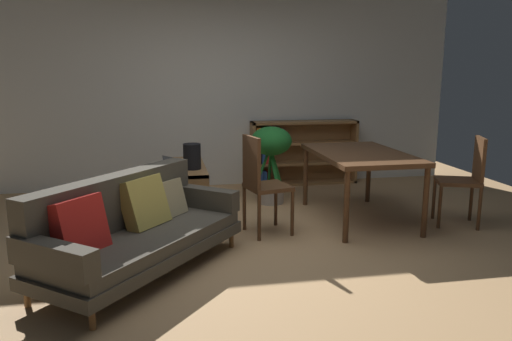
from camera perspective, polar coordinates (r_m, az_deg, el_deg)
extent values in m
plane|color=tan|center=(4.57, -0.69, -9.19)|extent=(8.16, 8.16, 0.00)
cube|color=silver|center=(6.95, -4.65, 9.33)|extent=(6.80, 0.10, 2.70)
cylinder|color=brown|center=(4.62, -2.88, -8.04)|extent=(0.04, 0.04, 0.14)
cylinder|color=brown|center=(3.42, -18.46, -16.05)|extent=(0.04, 0.04, 0.14)
cylinder|color=brown|center=(4.97, -9.13, -6.77)|extent=(0.04, 0.04, 0.14)
cylinder|color=brown|center=(3.87, -25.02, -13.21)|extent=(0.04, 0.04, 0.14)
cube|color=#474238|center=(4.12, -12.94, -9.05)|extent=(1.75, 1.91, 0.10)
cube|color=#474238|center=(4.09, -13.00, -7.73)|extent=(1.68, 1.83, 0.10)
cube|color=#474238|center=(4.20, -16.09, -3.51)|extent=(1.27, 1.49, 0.44)
cube|color=#474238|center=(4.69, -6.15, -3.14)|extent=(0.65, 0.57, 0.19)
cube|color=#474238|center=(3.49, -22.55, -9.22)|extent=(0.65, 0.57, 0.19)
cube|color=red|center=(3.77, -19.79, -6.10)|extent=(0.43, 0.45, 0.43)
cube|color=tan|center=(4.24, -12.81, -3.68)|extent=(0.46, 0.48, 0.44)
cube|color=tan|center=(4.49, -10.11, -3.28)|extent=(0.36, 0.37, 0.34)
cube|color=olive|center=(6.40, -8.04, -0.76)|extent=(0.37, 0.04, 0.53)
cube|color=olive|center=(5.29, -7.44, -3.36)|extent=(0.37, 0.04, 0.53)
cube|color=olive|center=(5.85, -7.76, -2.29)|extent=(0.37, 1.14, 0.04)
cube|color=olive|center=(5.79, -7.83, 0.43)|extent=(0.37, 1.18, 0.04)
cube|color=olive|center=(5.91, -7.70, -4.25)|extent=(0.37, 1.14, 0.04)
cube|color=silver|center=(5.98, -7.89, 1.06)|extent=(0.22, 0.30, 0.02)
cube|color=black|center=(5.97, -9.83, 1.27)|extent=(0.21, 0.29, 0.06)
cylinder|color=black|center=(5.54, -7.43, 1.63)|extent=(0.20, 0.20, 0.29)
cylinder|color=slate|center=(5.53, -7.44, 2.22)|extent=(0.11, 0.11, 0.01)
cylinder|color=#9E9389|center=(6.10, 1.74, -2.66)|extent=(0.32, 0.32, 0.24)
cylinder|color=#1E6B28|center=(6.03, 2.33, 0.33)|extent=(0.16, 0.06, 0.42)
cylinder|color=#1E6B28|center=(6.11, 1.64, 0.78)|extent=(0.05, 0.22, 0.48)
cylinder|color=#1E6B28|center=(5.98, 0.87, 0.58)|extent=(0.23, 0.08, 0.49)
cylinder|color=#1E6B28|center=(5.94, 2.20, -0.16)|extent=(0.09, 0.24, 0.37)
ellipsoid|color=#1E6B28|center=(5.97, 1.77, 3.45)|extent=(0.50, 0.50, 0.35)
cylinder|color=#56351E|center=(5.98, 5.78, -0.72)|extent=(0.06, 0.06, 0.70)
cylinder|color=#56351E|center=(4.73, 10.45, -4.19)|extent=(0.06, 0.06, 0.70)
cylinder|color=#56351E|center=(6.26, 12.92, -0.41)|extent=(0.06, 0.06, 0.70)
cylinder|color=#56351E|center=(5.07, 19.06, -3.56)|extent=(0.06, 0.06, 0.70)
cube|color=#56351E|center=(5.41, 12.03, 1.84)|extent=(0.91, 1.46, 0.05)
cylinder|color=#56351E|center=(5.45, 20.53, -4.03)|extent=(0.04, 0.04, 0.45)
cylinder|color=#56351E|center=(5.77, 19.93, -3.12)|extent=(0.04, 0.04, 0.45)
cylinder|color=#56351E|center=(5.53, 24.49, -4.11)|extent=(0.04, 0.04, 0.45)
cylinder|color=#56351E|center=(5.86, 23.68, -3.21)|extent=(0.04, 0.04, 0.45)
cube|color=#56351E|center=(5.59, 22.35, -1.18)|extent=(0.53, 0.51, 0.04)
cube|color=#56351E|center=(5.59, 24.49, 1.23)|extent=(0.15, 0.33, 0.46)
cylinder|color=#56351E|center=(5.20, 2.31, -3.95)|extent=(0.04, 0.04, 0.46)
cylinder|color=#56351E|center=(4.89, 4.23, -5.00)|extent=(0.04, 0.04, 0.46)
cylinder|color=#56351E|center=(5.06, -1.36, -4.40)|extent=(0.04, 0.04, 0.46)
cylinder|color=#56351E|center=(4.74, 0.37, -5.52)|extent=(0.04, 0.04, 0.46)
cube|color=#56351E|center=(4.90, 1.40, -1.91)|extent=(0.48, 0.48, 0.04)
cube|color=#56351E|center=(4.77, -0.54, 1.02)|extent=(0.12, 0.36, 0.50)
cube|color=olive|center=(6.92, -0.38, 1.90)|extent=(0.04, 0.28, 0.91)
cube|color=olive|center=(7.33, 11.21, 2.23)|extent=(0.04, 0.28, 0.91)
cube|color=olive|center=(7.03, 5.65, 5.60)|extent=(1.53, 0.28, 0.04)
cube|color=olive|center=(7.17, 5.52, -1.37)|extent=(1.53, 0.28, 0.04)
cube|color=olive|center=(7.21, 5.31, 2.24)|extent=(1.50, 0.04, 0.91)
cube|color=olive|center=(7.11, 5.56, 0.92)|extent=(1.50, 0.27, 0.04)
cube|color=olive|center=(7.07, 5.61, 3.25)|extent=(1.50, 0.27, 0.04)
cube|color=silver|center=(6.98, 0.10, -0.80)|extent=(0.03, 0.22, 0.18)
cube|color=#2D5199|center=(6.98, 0.50, -0.70)|extent=(0.04, 0.22, 0.19)
cube|color=#2D5199|center=(6.98, 0.95, -0.77)|extent=(0.05, 0.17, 0.18)
cube|color=red|center=(7.01, 1.32, -0.76)|extent=(0.03, 0.22, 0.17)
cube|color=black|center=(6.92, 0.24, 1.79)|extent=(0.07, 0.21, 0.23)
cube|color=#2D5199|center=(6.92, 0.76, 1.72)|extent=(0.04, 0.19, 0.21)
cube|color=red|center=(6.94, 1.17, 1.51)|extent=(0.04, 0.21, 0.15)
cube|color=black|center=(6.94, 1.65, 1.72)|extent=(0.05, 0.18, 0.21)
cube|color=orange|center=(6.87, 0.19, 4.12)|extent=(0.05, 0.19, 0.22)
cube|color=#2D5199|center=(6.88, 0.75, 4.02)|extent=(0.07, 0.19, 0.19)
cube|color=red|center=(6.90, 1.33, 4.12)|extent=(0.07, 0.23, 0.21)
cube|color=#993884|center=(6.91, 1.90, 4.25)|extent=(0.06, 0.21, 0.24)
cube|color=#993884|center=(6.93, 2.41, 4.04)|extent=(0.04, 0.21, 0.18)
cube|color=#993884|center=(6.94, 2.88, 4.08)|extent=(0.06, 0.21, 0.19)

